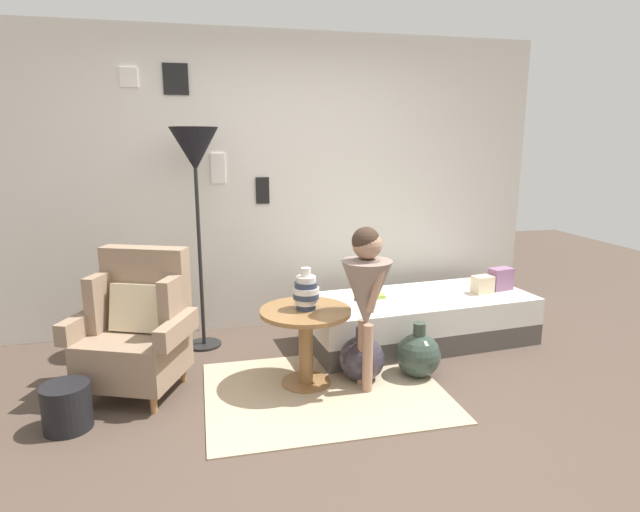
% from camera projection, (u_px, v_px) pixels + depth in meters
% --- Properties ---
extents(ground_plane, '(12.00, 12.00, 0.00)m').
position_uv_depth(ground_plane, '(332.00, 430.00, 3.10)').
color(ground_plane, '#4C3D33').
extents(gallery_wall, '(4.80, 0.12, 2.60)m').
position_uv_depth(gallery_wall, '(278.00, 184.00, 4.68)').
color(gallery_wall, silver).
rests_on(gallery_wall, ground).
extents(rug, '(1.61, 1.25, 0.01)m').
position_uv_depth(rug, '(325.00, 391.00, 3.58)').
color(rug, tan).
rests_on(rug, ground).
extents(armchair, '(0.89, 0.79, 0.97)m').
position_uv_depth(armchair, '(137.00, 329.00, 3.53)').
color(armchair, '#9E7042').
rests_on(armchair, ground).
extents(daybed, '(1.96, 0.97, 0.40)m').
position_uv_depth(daybed, '(419.00, 319.00, 4.45)').
color(daybed, '#4C4742').
rests_on(daybed, ground).
extents(pillow_head, '(0.22, 0.16, 0.19)m').
position_uv_depth(pillow_head, '(500.00, 279.00, 4.58)').
color(pillow_head, gray).
rests_on(pillow_head, daybed).
extents(pillow_mid, '(0.18, 0.15, 0.15)m').
position_uv_depth(pillow_mid, '(483.00, 285.00, 4.49)').
color(pillow_mid, beige).
rests_on(pillow_mid, daybed).
extents(side_table, '(0.63, 0.63, 0.55)m').
position_uv_depth(side_table, '(306.00, 330.00, 3.61)').
color(side_table, olive).
rests_on(side_table, ground).
extents(vase_striped, '(0.18, 0.18, 0.29)m').
position_uv_depth(vase_striped, '(306.00, 292.00, 3.56)').
color(vase_striped, '#2D384C').
rests_on(vase_striped, side_table).
extents(floor_lamp, '(0.38, 0.38, 1.79)m').
position_uv_depth(floor_lamp, '(195.00, 159.00, 4.06)').
color(floor_lamp, black).
rests_on(floor_lamp, ground).
extents(person_child, '(0.34, 0.34, 1.14)m').
position_uv_depth(person_child, '(366.00, 288.00, 3.47)').
color(person_child, '#A37A60').
rests_on(person_child, ground).
extents(book_on_daybed, '(0.24, 0.18, 0.03)m').
position_uv_depth(book_on_daybed, '(370.00, 296.00, 4.37)').
color(book_on_daybed, '#8EAE42').
rests_on(book_on_daybed, daybed).
extents(demijohn_near, '(0.32, 0.32, 0.41)m').
position_uv_depth(demijohn_near, '(362.00, 358.00, 3.73)').
color(demijohn_near, '#332D38').
rests_on(demijohn_near, ground).
extents(demijohn_far, '(0.32, 0.32, 0.41)m').
position_uv_depth(demijohn_far, '(418.00, 355.00, 3.79)').
color(demijohn_far, '#2D3D33').
rests_on(demijohn_far, ground).
extents(magazine_basket, '(0.28, 0.28, 0.28)m').
position_uv_depth(magazine_basket, '(67.00, 407.00, 3.10)').
color(magazine_basket, black).
rests_on(magazine_basket, ground).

